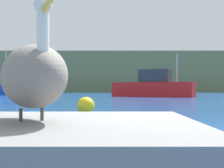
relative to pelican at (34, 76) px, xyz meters
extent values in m
plane|color=#194C93|center=(1.16, 0.94, -0.97)|extent=(260.00, 260.00, 0.00)
cube|color=#6B7A51|center=(1.16, 64.61, 3.06)|extent=(140.00, 16.08, 8.06)
cube|color=gray|center=(0.00, 0.01, -0.68)|extent=(2.79, 2.18, 0.58)
ellipsoid|color=gray|center=(0.00, 0.01, -0.01)|extent=(0.94, 1.25, 0.53)
cylinder|color=white|center=(0.16, -0.36, 0.27)|extent=(0.09, 0.09, 0.39)
sphere|color=white|center=(0.16, -0.36, 0.50)|extent=(0.14, 0.14, 0.14)
cylinder|color=#4C4742|center=(0.05, 0.10, -0.33)|extent=(0.03, 0.03, 0.11)
cylinder|color=#4C4742|center=(-0.11, 0.02, -0.33)|extent=(0.03, 0.03, 0.11)
cube|color=blue|center=(-10.66, 34.33, -0.33)|extent=(4.87, 2.09, 1.28)
cube|color=#2D333D|center=(-11.51, 34.21, 0.89)|extent=(1.65, 1.38, 1.15)
cylinder|color=#B2B2B2|center=(-12.06, 34.13, 2.42)|extent=(0.12, 0.12, 4.22)
cube|color=red|center=(4.61, 27.04, -0.27)|extent=(7.96, 5.21, 1.40)
cube|color=#2D333D|center=(4.79, 26.96, 1.04)|extent=(3.24, 2.55, 1.23)
cylinder|color=#B2B2B2|center=(6.73, 26.04, 1.77)|extent=(0.12, 0.12, 2.68)
sphere|color=yellow|center=(-0.19, 7.37, -0.68)|extent=(0.57, 0.57, 0.57)
camera|label=1|loc=(0.66, -2.57, -0.10)|focal=49.20mm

